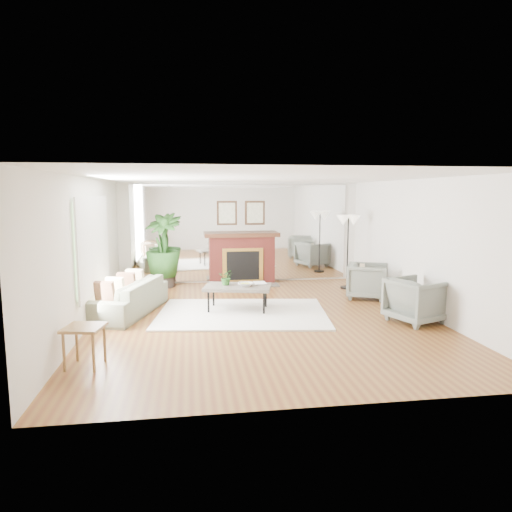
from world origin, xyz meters
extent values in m
plane|color=brown|center=(0.00, 0.00, 0.00)|extent=(7.00, 7.00, 0.00)
cube|color=silver|center=(-2.99, 0.00, 1.25)|extent=(0.02, 7.00, 2.50)
cube|color=silver|center=(2.99, 0.00, 1.25)|extent=(0.02, 7.00, 2.50)
cube|color=silver|center=(0.00, 3.49, 1.25)|extent=(6.00, 0.02, 2.50)
cube|color=silver|center=(0.00, 3.47, 1.25)|extent=(5.40, 0.04, 2.40)
cube|color=#B2E09E|center=(-2.96, 0.40, 1.35)|extent=(0.04, 2.40, 1.50)
cube|color=maroon|center=(0.00, 3.28, 0.60)|extent=(1.60, 0.40, 1.20)
cube|color=gold|center=(0.00, 3.07, 0.48)|extent=(1.00, 0.04, 0.85)
cube|color=black|center=(0.00, 3.05, 0.48)|extent=(0.80, 0.04, 0.70)
cube|color=#5A5247|center=(0.00, 2.93, 0.01)|extent=(1.70, 0.55, 0.03)
cube|color=#472816|center=(0.00, 3.26, 1.22)|extent=(1.85, 0.46, 0.10)
cube|color=#332013|center=(-0.35, 3.43, 1.75)|extent=(0.50, 0.04, 0.60)
cube|color=#332013|center=(0.35, 3.43, 1.75)|extent=(0.50, 0.04, 0.60)
cube|color=white|center=(-0.34, 0.32, 0.02)|extent=(3.35, 2.59, 0.03)
cube|color=#5A5247|center=(-0.39, 0.56, 0.46)|extent=(1.37, 0.99, 0.06)
cylinder|color=black|center=(-0.96, 0.43, 0.22)|extent=(0.04, 0.04, 0.43)
cylinder|color=black|center=(0.05, 0.19, 0.22)|extent=(0.04, 0.04, 0.43)
cylinder|color=black|center=(-0.84, 0.93, 0.22)|extent=(0.04, 0.04, 0.43)
cylinder|color=black|center=(0.17, 0.69, 0.22)|extent=(0.04, 0.04, 0.43)
imported|color=slate|center=(-2.45, 0.69, 0.31)|extent=(1.40, 2.27, 0.62)
imported|color=slate|center=(2.47, 1.25, 0.38)|extent=(1.08, 1.07, 0.75)
imported|color=slate|center=(2.60, -0.64, 0.39)|extent=(1.09, 1.08, 0.78)
cube|color=brown|center=(-2.65, -1.95, 0.52)|extent=(0.55, 0.55, 0.04)
cylinder|color=brown|center=(-2.87, -2.10, 0.25)|extent=(0.04, 0.04, 0.51)
cylinder|color=brown|center=(-2.50, -2.17, 0.25)|extent=(0.04, 0.04, 0.51)
cylinder|color=brown|center=(-2.80, -1.73, 0.25)|extent=(0.04, 0.04, 0.51)
cylinder|color=brown|center=(-2.43, -1.80, 0.25)|extent=(0.04, 0.04, 0.51)
cylinder|color=black|center=(-1.91, 3.10, 0.18)|extent=(0.51, 0.51, 0.36)
imported|color=#2B5B21|center=(-1.91, 3.10, 1.01)|extent=(1.09, 1.09, 1.50)
cylinder|color=black|center=(2.38, 2.29, 0.02)|extent=(0.29, 0.29, 0.04)
cylinder|color=black|center=(2.38, 2.29, 0.83)|extent=(0.03, 0.03, 1.67)
cone|color=white|center=(2.26, 2.29, 1.62)|extent=(0.31, 0.31, 0.23)
cone|color=white|center=(2.51, 2.29, 1.62)|extent=(0.31, 0.31, 0.23)
imported|color=#2B5B21|center=(-0.60, 0.65, 0.65)|extent=(0.33, 0.31, 0.30)
imported|color=brown|center=(-0.26, 0.47, 0.53)|extent=(0.31, 0.31, 0.07)
imported|color=brown|center=(-0.06, 0.67, 0.51)|extent=(0.24, 0.32, 0.02)
camera|label=1|loc=(-1.28, -7.88, 2.22)|focal=32.00mm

